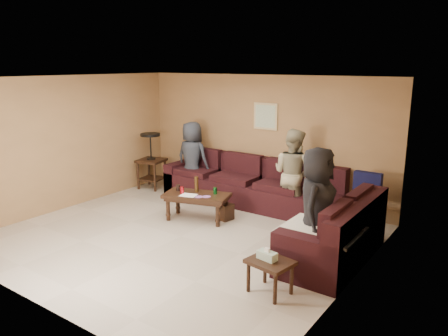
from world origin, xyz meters
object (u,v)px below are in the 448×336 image
object	(u,v)px
sectional_sofa	(272,202)
person_left	(192,158)
person_right	(316,207)
side_table_right	(270,264)
person_middle	(293,173)
end_table_left	(151,160)
waste_bin	(225,212)
coffee_table	(197,198)

from	to	relation	value
sectional_sofa	person_left	xyz separation A→B (m)	(-2.16, 0.44, 0.45)
person_left	person_right	distance (m)	3.84
side_table_right	person_middle	bearing A→B (deg)	111.18
sectional_sofa	end_table_left	world-z (taller)	end_table_left
side_table_right	waste_bin	distance (m)	2.62
coffee_table	waste_bin	distance (m)	0.57
person_right	end_table_left	bearing A→B (deg)	62.77
person_left	person_middle	distance (m)	2.36
coffee_table	side_table_right	distance (m)	2.75
end_table_left	coffee_table	bearing A→B (deg)	-25.93
waste_bin	person_right	xyz separation A→B (m)	(2.01, -0.72, 0.68)
coffee_table	waste_bin	xyz separation A→B (m)	(0.41, 0.30, -0.26)
end_table_left	side_table_right	xyz separation A→B (m)	(4.40, -2.50, -0.27)
coffee_table	waste_bin	world-z (taller)	coffee_table
person_right	person_left	bearing A→B (deg)	55.54
person_left	sectional_sofa	bearing A→B (deg)	164.76
person_left	coffee_table	bearing A→B (deg)	128.03
end_table_left	side_table_right	world-z (taller)	end_table_left
person_middle	end_table_left	bearing A→B (deg)	10.44
side_table_right	waste_bin	world-z (taller)	side_table_right
coffee_table	person_left	xyz separation A→B (m)	(-1.06, 1.20, 0.37)
waste_bin	person_left	distance (m)	1.84
side_table_right	person_left	xyz separation A→B (m)	(-3.37, 2.69, 0.40)
end_table_left	person_middle	world-z (taller)	person_middle
side_table_right	waste_bin	xyz separation A→B (m)	(-1.90, 1.79, -0.23)
end_table_left	side_table_right	distance (m)	5.07
waste_bin	person_middle	distance (m)	1.39
person_right	sectional_sofa	bearing A→B (deg)	38.90
sectional_sofa	coffee_table	size ratio (longest dim) A/B	3.72
waste_bin	person_middle	bearing A→B (deg)	43.47
person_middle	person_right	distance (m)	1.92
end_table_left	person_left	bearing A→B (deg)	10.10
sectional_sofa	waste_bin	bearing A→B (deg)	-146.49
sectional_sofa	person_middle	bearing A→B (deg)	62.82
end_table_left	waste_bin	bearing A→B (deg)	-16.05
sectional_sofa	waste_bin	xyz separation A→B (m)	(-0.69, -0.46, -0.18)
waste_bin	end_table_left	bearing A→B (deg)	163.95
coffee_table	side_table_right	xyz separation A→B (m)	(2.31, -1.49, -0.03)
person_middle	person_right	world-z (taller)	person_right
person_left	end_table_left	bearing A→B (deg)	6.47
person_right	coffee_table	bearing A→B (deg)	70.58
coffee_table	end_table_left	xyz separation A→B (m)	(-2.09, 1.01, 0.24)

